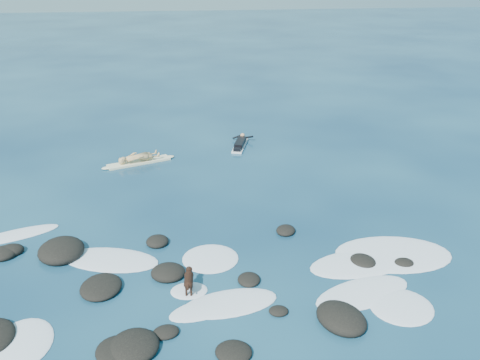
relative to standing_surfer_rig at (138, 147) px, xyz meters
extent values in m
plane|color=#0A2642|center=(2.28, -8.68, -0.80)|extent=(160.00, 160.00, 0.00)
ellipsoid|color=black|center=(4.39, -12.02, -0.75)|extent=(0.57, 0.51, 0.20)
ellipsoid|color=black|center=(5.98, -12.65, -0.67)|extent=(1.71, 1.90, 0.54)
ellipsoid|color=black|center=(8.85, -10.08, -0.74)|extent=(0.68, 0.59, 0.25)
ellipsoid|color=black|center=(5.52, -7.51, -0.72)|extent=(0.95, 1.00, 0.30)
ellipsoid|color=black|center=(0.99, -7.75, -0.72)|extent=(0.86, 0.91, 0.34)
ellipsoid|color=black|center=(-2.14, -8.07, -0.65)|extent=(1.60, 1.78, 0.61)
ellipsoid|color=black|center=(-0.62, -10.28, -0.71)|extent=(1.41, 1.59, 0.36)
ellipsoid|color=black|center=(2.96, -13.52, -0.73)|extent=(1.20, 1.17, 0.28)
ellipsoid|color=black|center=(0.11, -13.12, -0.73)|extent=(1.57, 1.59, 0.29)
ellipsoid|color=black|center=(1.29, -12.54, -0.74)|extent=(0.82, 0.72, 0.23)
ellipsoid|color=black|center=(3.78, -10.40, -0.73)|extent=(0.83, 0.89, 0.26)
ellipsoid|color=black|center=(-4.02, -7.92, -0.71)|extent=(1.18, 1.20, 0.37)
ellipsoid|color=black|center=(0.49, -13.04, -0.69)|extent=(1.55, 1.61, 0.44)
ellipsoid|color=black|center=(7.58, -9.81, -0.73)|extent=(1.03, 1.10, 0.28)
ellipsoid|color=black|center=(1.35, -9.78, -0.69)|extent=(1.16, 1.11, 0.44)
ellipsoid|color=black|center=(-3.84, -7.78, -0.71)|extent=(1.02, 0.90, 0.38)
ellipsoid|color=white|center=(2.72, -8.96, -0.79)|extent=(2.36, 2.35, 0.12)
ellipsoid|color=white|center=(-4.04, -6.55, -0.79)|extent=(3.19, 1.99, 0.12)
ellipsoid|color=white|center=(2.40, -11.59, -0.79)|extent=(2.36, 1.59, 0.12)
ellipsoid|color=white|center=(8.75, -9.44, -0.79)|extent=(4.06, 2.72, 0.12)
ellipsoid|color=white|center=(-0.51, -8.63, -0.79)|extent=(3.54, 2.39, 0.12)
ellipsoid|color=white|center=(3.10, -11.44, -0.79)|extent=(2.98, 1.77, 0.12)
ellipsoid|color=white|center=(7.52, -9.85, -0.79)|extent=(3.74, 2.20, 0.12)
ellipsoid|color=white|center=(-2.39, -12.47, -0.79)|extent=(1.64, 2.13, 0.12)
ellipsoid|color=white|center=(7.01, -11.44, -0.79)|extent=(3.46, 2.35, 0.12)
ellipsoid|color=white|center=(7.87, -12.20, -0.79)|extent=(2.08, 2.07, 0.12)
ellipsoid|color=white|center=(1.96, -10.69, -0.79)|extent=(1.10, 0.90, 0.12)
cube|color=#EDEBBE|center=(0.00, 0.00, -0.75)|extent=(2.99, 1.63, 0.10)
ellipsoid|color=#EDEBBE|center=(1.38, 0.53, -0.75)|extent=(0.67, 0.53, 0.11)
ellipsoid|color=#EDEBBE|center=(-1.38, -0.53, -0.75)|extent=(0.67, 0.53, 0.11)
imported|color=tan|center=(0.00, 0.00, 0.27)|extent=(0.68, 0.82, 1.93)
cube|color=white|center=(5.05, 1.76, -0.75)|extent=(1.15, 2.34, 0.08)
ellipsoid|color=white|center=(5.38, 2.86, -0.75)|extent=(0.40, 0.56, 0.09)
cube|color=black|center=(5.05, 1.76, -0.59)|extent=(0.80, 1.46, 0.23)
sphere|color=tan|center=(5.28, 2.54, -0.47)|extent=(0.30, 0.30, 0.24)
cylinder|color=black|center=(5.05, 2.77, -0.60)|extent=(0.58, 0.16, 0.26)
cylinder|color=black|center=(5.61, 2.61, -0.60)|extent=(0.50, 0.44, 0.26)
cube|color=black|center=(4.83, 1.02, -0.63)|extent=(0.50, 0.65, 0.15)
cylinder|color=black|center=(1.96, -10.79, -0.34)|extent=(0.30, 0.56, 0.26)
sphere|color=black|center=(1.98, -10.54, -0.34)|extent=(0.29, 0.29, 0.27)
sphere|color=black|center=(1.94, -11.03, -0.34)|extent=(0.27, 0.27, 0.25)
sphere|color=black|center=(1.99, -10.38, -0.25)|extent=(0.21, 0.21, 0.20)
cone|color=black|center=(2.00, -10.27, -0.26)|extent=(0.11, 0.13, 0.10)
cone|color=black|center=(1.94, -10.39, -0.17)|extent=(0.10, 0.07, 0.10)
cone|color=black|center=(2.04, -10.40, -0.17)|extent=(0.10, 0.07, 0.10)
cylinder|color=black|center=(1.90, -10.59, -0.62)|extent=(0.07, 0.07, 0.35)
cylinder|color=black|center=(2.04, -10.60, -0.62)|extent=(0.07, 0.07, 0.35)
cylinder|color=black|center=(1.88, -10.97, -0.62)|extent=(0.07, 0.07, 0.35)
cylinder|color=black|center=(2.02, -10.98, -0.62)|extent=(0.07, 0.07, 0.35)
cylinder|color=black|center=(1.93, -11.15, -0.29)|extent=(0.07, 0.26, 0.15)
camera|label=1|loc=(1.80, -23.96, 8.41)|focal=40.00mm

